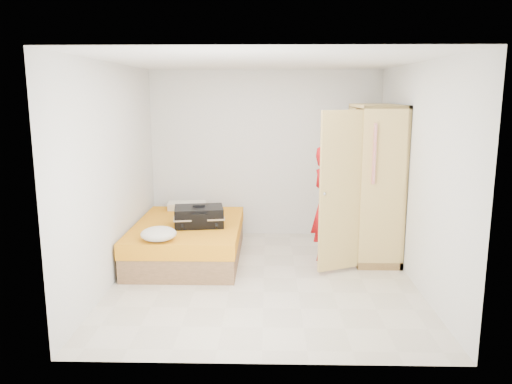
{
  "coord_description": "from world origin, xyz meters",
  "views": [
    {
      "loc": [
        0.04,
        -5.85,
        2.25
      ],
      "look_at": [
        -0.11,
        0.43,
        1.0
      ],
      "focal_mm": 35.0,
      "sensor_mm": 36.0,
      "label": 1
    }
  ],
  "objects_px": {
    "bed": "(188,240)",
    "round_cushion": "(159,234)",
    "suitcase": "(199,216)",
    "wardrobe": "(372,187)",
    "person": "(327,206)"
  },
  "relations": [
    {
      "from": "bed",
      "to": "person",
      "type": "bearing_deg",
      "value": -5.6
    },
    {
      "from": "wardrobe",
      "to": "suitcase",
      "type": "height_order",
      "value": "wardrobe"
    },
    {
      "from": "round_cushion",
      "to": "suitcase",
      "type": "bearing_deg",
      "value": 60.6
    },
    {
      "from": "suitcase",
      "to": "round_cushion",
      "type": "distance_m",
      "value": 0.8
    },
    {
      "from": "bed",
      "to": "round_cushion",
      "type": "relative_size",
      "value": 4.67
    },
    {
      "from": "suitcase",
      "to": "wardrobe",
      "type": "bearing_deg",
      "value": -3.14
    },
    {
      "from": "bed",
      "to": "suitcase",
      "type": "xyz_separation_m",
      "value": [
        0.17,
        -0.13,
        0.38
      ]
    },
    {
      "from": "person",
      "to": "round_cushion",
      "type": "distance_m",
      "value": 2.2
    },
    {
      "from": "suitcase",
      "to": "round_cushion",
      "type": "xyz_separation_m",
      "value": [
        -0.39,
        -0.7,
        -0.04
      ]
    },
    {
      "from": "suitcase",
      "to": "round_cushion",
      "type": "relative_size",
      "value": 1.67
    },
    {
      "from": "wardrobe",
      "to": "bed",
      "type": "bearing_deg",
      "value": -177.64
    },
    {
      "from": "bed",
      "to": "wardrobe",
      "type": "distance_m",
      "value": 2.62
    },
    {
      "from": "bed",
      "to": "wardrobe",
      "type": "height_order",
      "value": "wardrobe"
    },
    {
      "from": "person",
      "to": "round_cushion",
      "type": "height_order",
      "value": "person"
    },
    {
      "from": "wardrobe",
      "to": "suitcase",
      "type": "bearing_deg",
      "value": -174.29
    }
  ]
}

